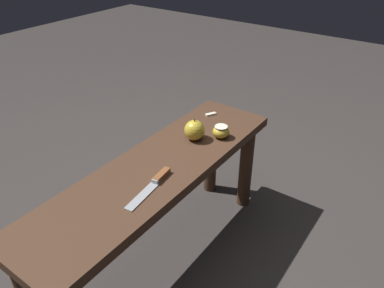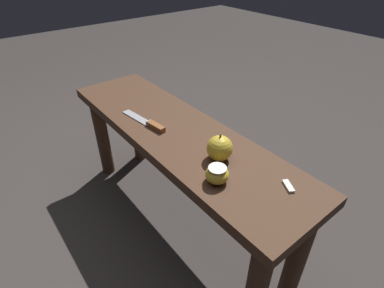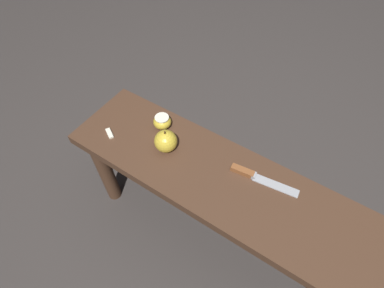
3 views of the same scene
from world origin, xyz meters
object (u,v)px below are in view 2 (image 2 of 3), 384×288
(wooden_bench, at_px, (177,151))
(apple_whole, at_px, (221,148))
(apple_cut, at_px, (217,174))
(knife, at_px, (149,123))

(wooden_bench, bearing_deg, apple_whole, 1.06)
(wooden_bench, distance_m, apple_cut, 0.35)
(knife, xyz_separation_m, apple_whole, (0.33, 0.07, 0.04))
(knife, relative_size, apple_cut, 3.45)
(knife, bearing_deg, apple_whole, -175.21)
(knife, distance_m, apple_cut, 0.41)
(apple_whole, height_order, apple_cut, apple_whole)
(wooden_bench, relative_size, apple_cut, 16.90)
(apple_whole, xyz_separation_m, apple_cut, (0.08, -0.09, -0.02))
(knife, distance_m, apple_whole, 0.34)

